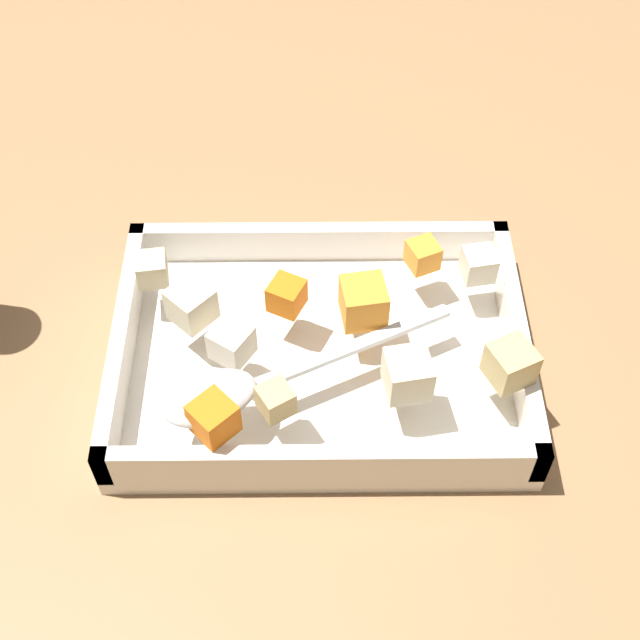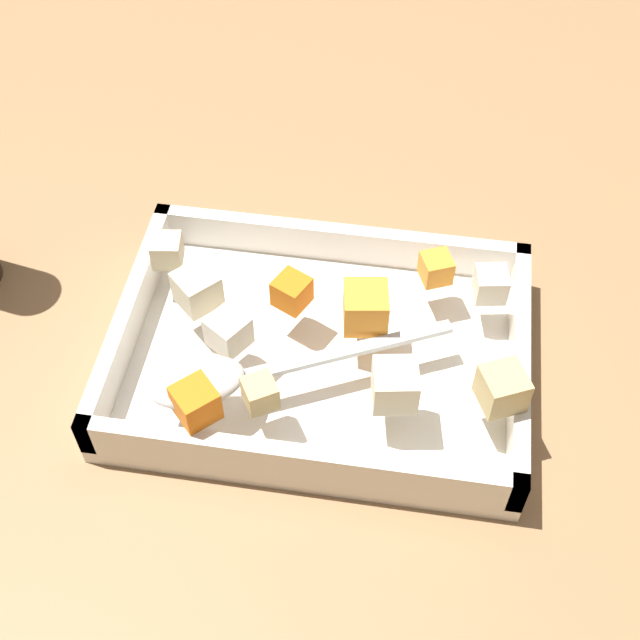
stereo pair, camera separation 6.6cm
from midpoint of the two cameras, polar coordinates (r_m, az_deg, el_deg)
ground_plane at (r=0.72m, az=-4.18°, el=-2.42°), size 4.00×4.00×0.00m
baking_dish at (r=0.70m, az=-2.71°, el=-2.49°), size 0.32×0.23×0.05m
carrot_chunk_far_right at (r=0.68m, az=-5.01°, el=1.45°), size 0.03×0.03×0.02m
carrot_chunk_rim_edge at (r=0.67m, az=0.03°, el=1.26°), size 0.04×0.04×0.03m
carrot_chunk_near_spoon at (r=0.61m, az=-10.12°, el=-6.59°), size 0.04×0.04×0.03m
carrot_chunk_under_handle at (r=0.70m, az=4.12°, el=4.12°), size 0.03×0.03×0.02m
potato_chunk_corner_nw at (r=0.64m, az=9.56°, el=-3.04°), size 0.04×0.04×0.03m
potato_chunk_mid_right at (r=0.71m, az=-13.63°, el=3.09°), size 0.03×0.03×0.02m
potato_chunk_corner_ne at (r=0.62m, az=2.78°, el=-3.80°), size 0.04×0.04×0.03m
potato_chunk_heap_side at (r=0.68m, az=-11.26°, el=0.72°), size 0.04×0.04×0.03m
potato_chunk_heap_top at (r=0.62m, az=-6.00°, el=-5.47°), size 0.03×0.03×0.02m
parsnip_chunk_far_left at (r=0.70m, az=7.75°, el=3.47°), size 0.03×0.03×0.02m
parsnip_chunk_front_center at (r=0.65m, az=-8.74°, el=-1.68°), size 0.04×0.04×0.03m
serving_spoon at (r=0.63m, az=-9.09°, el=-4.85°), size 0.22×0.12×0.02m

